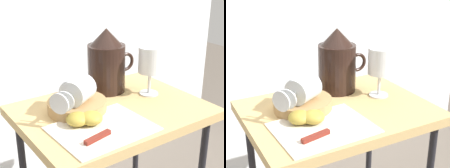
{
  "view_description": "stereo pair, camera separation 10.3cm",
  "coord_description": "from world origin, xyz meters",
  "views": [
    {
      "loc": [
        -0.55,
        -0.79,
        1.12
      ],
      "look_at": [
        0.0,
        0.0,
        0.75
      ],
      "focal_mm": 54.82,
      "sensor_mm": 36.0,
      "label": 1
    },
    {
      "loc": [
        -0.46,
        -0.85,
        1.12
      ],
      "look_at": [
        0.0,
        0.0,
        0.75
      ],
      "focal_mm": 54.82,
      "sensor_mm": 36.0,
      "label": 2
    }
  ],
  "objects": [
    {
      "name": "apple_half_left",
      "position": [
        -0.15,
        -0.04,
        0.69
      ],
      "size": [
        0.06,
        0.06,
        0.04
      ],
      "primitive_type": "ellipsoid",
      "color": "#B29938",
      "rests_on": "linen_napkin"
    },
    {
      "name": "table",
      "position": [
        0.0,
        0.0,
        0.6
      ],
      "size": [
        0.57,
        0.43,
        0.67
      ],
      "color": "tan",
      "rests_on": "ground_plane"
    },
    {
      "name": "basket_tray",
      "position": [
        -0.1,
        0.04,
        0.68
      ],
      "size": [
        0.18,
        0.18,
        0.03
      ],
      "primitive_type": "cylinder",
      "color": "#AD8451",
      "rests_on": "table"
    },
    {
      "name": "apple_half_right",
      "position": [
        -0.11,
        -0.06,
        0.69
      ],
      "size": [
        0.06,
        0.06,
        0.04
      ],
      "primitive_type": "ellipsoid",
      "color": "#B29938",
      "rests_on": "linen_napkin"
    },
    {
      "name": "knife",
      "position": [
        -0.11,
        -0.13,
        0.68
      ],
      "size": [
        0.21,
        0.06,
        0.01
      ],
      "color": "silver",
      "rests_on": "linen_napkin"
    },
    {
      "name": "linen_napkin",
      "position": [
        -0.1,
        -0.1,
        0.67
      ],
      "size": [
        0.27,
        0.22,
        0.0
      ],
      "primitive_type": "cube",
      "rotation": [
        0.0,
        0.0,
        0.04
      ],
      "color": "silver",
      "rests_on": "table"
    },
    {
      "name": "wine_glass_tipped_far",
      "position": [
        -0.1,
        0.05,
        0.74
      ],
      "size": [
        0.15,
        0.15,
        0.07
      ],
      "color": "silver",
      "rests_on": "basket_tray"
    },
    {
      "name": "pitcher",
      "position": [
        0.07,
        0.13,
        0.76
      ],
      "size": [
        0.18,
        0.13,
        0.22
      ],
      "color": "black",
      "rests_on": "table"
    },
    {
      "name": "wine_glass_upright",
      "position": [
        0.17,
        0.02,
        0.78
      ],
      "size": [
        0.08,
        0.08,
        0.17
      ],
      "color": "silver",
      "rests_on": "table"
    },
    {
      "name": "wine_glass_tipped_near",
      "position": [
        -0.11,
        0.02,
        0.74
      ],
      "size": [
        0.16,
        0.13,
        0.08
      ],
      "color": "silver",
      "rests_on": "basket_tray"
    }
  ]
}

